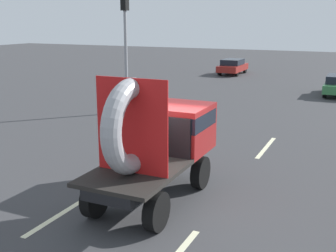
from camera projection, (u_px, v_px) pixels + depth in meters
ground_plane at (159, 197)px, 11.77m from camera, size 120.00×120.00×0.00m
flatbed_truck at (159, 137)px, 11.52m from camera, size 2.02×4.58×3.46m
traffic_light at (126, 36)px, 21.51m from camera, size 0.42×0.36×6.11m
lane_dash_left_near at (56, 217)px, 10.56m from camera, size 0.16×2.32×0.01m
lane_dash_left_far at (182, 138)px, 17.53m from camera, size 0.16×2.95×0.01m
lane_dash_right_far at (266, 147)px, 16.30m from camera, size 0.16×2.97×0.01m
oncoming_car at (233, 66)px, 38.06m from camera, size 1.78×4.15×1.35m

